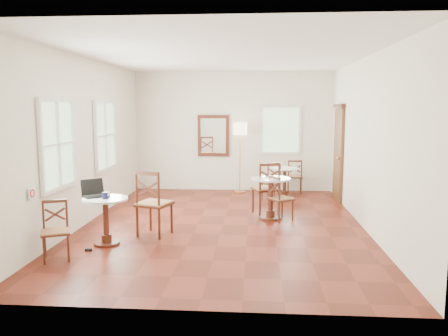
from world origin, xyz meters
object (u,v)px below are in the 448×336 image
floor_lamp (240,133)px  chair_mid_b (280,198)px  mouse (106,197)px  cafe_table_mid (271,194)px  cafe_table_near (106,216)px  chair_near_a (153,203)px  water_glass (109,195)px  chair_back_a (295,176)px  cafe_table_back (285,179)px  power_adapter (88,250)px  chair_back_b (272,182)px  laptop (94,192)px  navy_mug (105,196)px  chair_near_b (56,231)px  chair_mid_a (266,188)px

floor_lamp → chair_mid_b: bearing=-72.7°
floor_lamp → mouse: size_ratio=19.50×
cafe_table_mid → cafe_table_near: bearing=-145.2°
chair_near_a → water_glass: size_ratio=10.86×
chair_near_a → chair_back_a: chair_near_a is taller
cafe_table_back → water_glass: (-2.92, -3.90, 0.35)m
cafe_table_mid → cafe_table_back: cafe_table_mid is taller
chair_near_a → chair_back_a: (2.65, 3.98, -0.13)m
water_glass → power_adapter: 0.87m
chair_back_a → chair_back_b: size_ratio=1.02×
cafe_table_mid → laptop: size_ratio=1.69×
cafe_table_near → cafe_table_back: size_ratio=1.04×
floor_lamp → mouse: floor_lamp is taller
chair_back_a → navy_mug: (-3.25, -4.58, 0.37)m
chair_near_a → cafe_table_mid: bearing=-129.7°
floor_lamp → laptop: size_ratio=3.71×
chair_near_b → laptop: (0.25, 0.87, 0.39)m
chair_mid_b → chair_back_b: bearing=-32.0°
cafe_table_back → chair_near_b: chair_near_b is taller
chair_near_a → chair_mid_b: bearing=-133.3°
chair_mid_b → navy_mug: size_ratio=6.62×
chair_near_b → chair_mid_a: size_ratio=0.79×
chair_near_b → floor_lamp: (2.38, 5.19, 1.07)m
cafe_table_near → mouse: bearing=64.4°
cafe_table_back → floor_lamp: size_ratio=0.40×
floor_lamp → cafe_table_back: bearing=-27.5°
navy_mug → water_glass: size_ratio=1.27×
cafe_table_near → water_glass: size_ratio=7.28×
chair_back_b → power_adapter: 4.89m
cafe_table_back → chair_mid_b: chair_mid_b is taller
cafe_table_near → chair_near_b: size_ratio=0.89×
chair_back_b → mouse: bearing=-99.7°
cafe_table_mid → laptop: laptop is taller
cafe_table_mid → mouse: bearing=-145.4°
floor_lamp → power_adapter: bearing=-113.3°
chair_back_b → chair_near_b: bearing=-99.1°
cafe_table_back → navy_mug: navy_mug is taller
chair_near_b → power_adapter: chair_near_b is taller
chair_near_b → mouse: (0.47, 0.74, 0.34)m
cafe_table_mid → water_glass: bearing=-144.6°
floor_lamp → laptop: 4.87m
cafe_table_near → chair_back_b: size_ratio=0.90×
cafe_table_mid → chair_back_b: bearing=87.6°
chair_mid_b → floor_lamp: size_ratio=0.48×
cafe_table_near → chair_near_b: 0.87m
chair_near_a → chair_back_b: (2.05, 3.08, -0.14)m
cafe_table_back → chair_near_b: 5.77m
cafe_table_back → chair_mid_b: size_ratio=0.83×
mouse → navy_mug: bearing=-98.1°
laptop → navy_mug: size_ratio=3.69×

